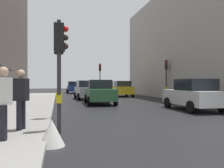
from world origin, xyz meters
TOP-DOWN VIEW (x-y plane):
  - ground_plane at (0.00, 0.00)m, footprint 120.00×120.00m
  - sidewalk_kerb at (-6.94, 6.00)m, footprint 3.27×40.00m
  - traffic_light_mid_street at (5.00, 13.30)m, footprint 0.33×0.45m
  - traffic_light_near_right at (-4.99, 2.60)m, footprint 0.45×0.35m
  - traffic_light_near_left at (-4.98, 0.14)m, footprint 0.43×0.25m
  - traffic_light_far_median at (-0.03, 20.91)m, footprint 0.24×0.43m
  - car_yellow_taxi at (2.00, 18.20)m, footprint 2.17×4.28m
  - car_white_compact at (2.42, 4.72)m, footprint 2.12×4.25m
  - car_red_sedan at (2.54, 29.57)m, footprint 2.13×4.26m
  - car_green_estate at (-2.07, 9.70)m, footprint 2.17×4.28m
  - car_blue_van at (-2.76, 28.28)m, footprint 2.05×4.22m
  - car_silver_hatchback at (-2.42, 14.91)m, footprint 2.16×4.27m
  - pedestrian_with_black_backpack at (-6.37, -0.92)m, footprint 0.64×0.38m
  - pedestrian_in_dark_coat at (-6.11, 0.29)m, footprint 0.47×0.39m
  - warning_sign_triangle at (-5.19, -1.17)m, footprint 0.64×0.64m

SIDE VIEW (x-z plane):
  - ground_plane at x=0.00m, z-range 0.00..0.00m
  - sidewalk_kerb at x=-6.94m, z-range 0.00..0.16m
  - warning_sign_triangle at x=-5.19m, z-range 0.00..0.65m
  - car_yellow_taxi at x=2.00m, z-range 0.00..1.76m
  - car_white_compact at x=2.42m, z-range 0.00..1.76m
  - car_red_sedan at x=2.54m, z-range 0.00..1.76m
  - car_green_estate at x=-2.07m, z-range 0.00..1.76m
  - car_blue_van at x=-2.76m, z-range 0.00..1.76m
  - car_silver_hatchback at x=-2.42m, z-range 0.00..1.76m
  - pedestrian_in_dark_coat at x=-6.11m, z-range 0.25..2.02m
  - pedestrian_with_black_backpack at x=-6.37m, z-range 0.28..2.05m
  - traffic_light_near_left at x=-4.98m, z-range 0.65..4.07m
  - traffic_light_near_right at x=-4.99m, z-range 0.69..4.33m
  - traffic_light_mid_street at x=5.00m, z-range 0.72..4.49m
  - traffic_light_far_median at x=-0.03m, z-range 0.75..4.70m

